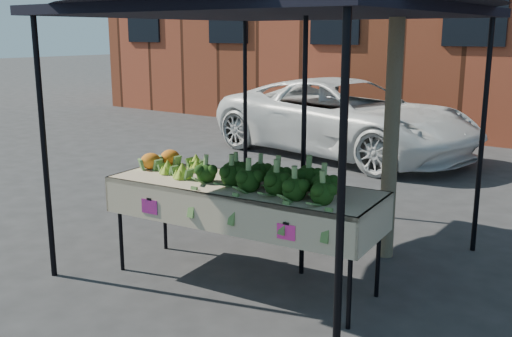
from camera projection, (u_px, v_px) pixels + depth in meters
The scene contains 8 objects.
ground at pixel (240, 285), 5.18m from camera, with size 90.00×90.00×0.00m, color #28282B.
table at pixel (242, 234), 5.14m from camera, with size 2.47×1.04×0.90m.
canopy at pixel (276, 121), 5.40m from camera, with size 3.16×3.16×2.74m, color black, non-canonical shape.
broccoli_heap at pixel (270, 174), 4.88m from camera, with size 1.36×0.56×0.25m, color #13330F.
romanesco_cluster at pixel (187, 163), 5.43m from camera, with size 0.42×0.56×0.19m, color #AAB933.
cauliflower_pair at pixel (161, 158), 5.67m from camera, with size 0.22×0.42×0.17m, color orange.
vehicle at pixel (348, 15), 10.18m from camera, with size 2.26×1.36×4.90m, color white.
street_tree at pixel (397, 34), 5.40m from camera, with size 2.18×2.18×4.29m, color #1E4C14, non-canonical shape.
Camera 1 is at (2.95, -3.81, 2.16)m, focal length 41.51 mm.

